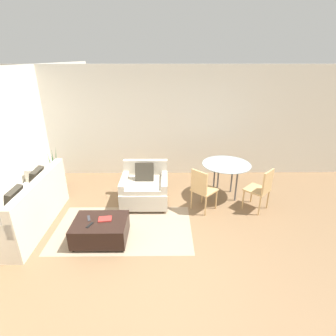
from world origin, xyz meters
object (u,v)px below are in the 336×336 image
(armchair, at_px, (145,188))
(dining_chair_near_right, at_px, (262,187))
(couch, at_px, (28,210))
(tv_remote_secondary, at_px, (89,218))
(dining_table, at_px, (226,168))
(tv_remote_primary, at_px, (90,225))
(ottoman, at_px, (101,230))
(potted_plant, at_px, (57,179))
(book_stack, at_px, (105,219))
(dining_chair_near_left, at_px, (202,188))

(armchair, height_order, dining_chair_near_right, dining_chair_near_right)
(couch, xyz_separation_m, armchair, (2.07, 0.85, 0.01))
(tv_remote_secondary, bearing_deg, dining_table, 29.01)
(armchair, distance_m, tv_remote_primary, 1.61)
(couch, height_order, dining_table, couch)
(ottoman, height_order, potted_plant, potted_plant)
(potted_plant, bearing_deg, armchair, -18.77)
(couch, distance_m, tv_remote_secondary, 1.27)
(tv_remote_primary, relative_size, dining_chair_near_right, 0.18)
(tv_remote_primary, bearing_deg, couch, 156.68)
(tv_remote_primary, height_order, tv_remote_secondary, same)
(book_stack, bearing_deg, dining_chair_near_left, 27.03)
(tv_remote_primary, height_order, potted_plant, potted_plant)
(tv_remote_secondary, bearing_deg, ottoman, -20.72)
(book_stack, relative_size, tv_remote_secondary, 1.35)
(book_stack, xyz_separation_m, tv_remote_primary, (-0.21, -0.16, -0.01))
(ottoman, height_order, book_stack, book_stack)
(book_stack, bearing_deg, couch, 165.40)
(potted_plant, bearing_deg, dining_chair_near_left, -18.08)
(couch, height_order, book_stack, couch)
(ottoman, bearing_deg, tv_remote_secondary, 159.28)
(ottoman, height_order, dining_table, dining_table)
(couch, height_order, ottoman, couch)
(armchair, distance_m, potted_plant, 2.28)
(couch, height_order, potted_plant, potted_plant)
(ottoman, height_order, tv_remote_secondary, tv_remote_secondary)
(tv_remote_primary, xyz_separation_m, potted_plant, (-1.37, 2.13, -0.18))
(armchair, xyz_separation_m, ottoman, (-0.66, -1.28, -0.13))
(book_stack, distance_m, dining_table, 2.77)
(potted_plant, bearing_deg, dining_table, -7.15)
(ottoman, distance_m, tv_remote_secondary, 0.28)
(tv_remote_primary, distance_m, tv_remote_secondary, 0.20)
(tv_remote_secondary, distance_m, potted_plant, 2.34)
(dining_chair_near_left, bearing_deg, couch, -171.26)
(potted_plant, bearing_deg, tv_remote_primary, -57.33)
(potted_plant, distance_m, dining_chair_near_left, 3.50)
(book_stack, bearing_deg, dining_chair_near_right, 16.87)
(tv_remote_primary, distance_m, dining_chair_near_right, 3.31)
(armchair, height_order, dining_chair_near_left, dining_chair_near_left)
(tv_remote_secondary, xyz_separation_m, dining_table, (2.61, 1.45, 0.30))
(armchair, bearing_deg, couch, -157.76)
(couch, xyz_separation_m, book_stack, (1.49, -0.39, 0.06))
(dining_chair_near_right, bearing_deg, couch, -173.58)
(tv_remote_secondary, xyz_separation_m, dining_chair_near_left, (2.02, 0.85, 0.13))
(tv_remote_secondary, relative_size, potted_plant, 0.18)
(dining_chair_near_left, bearing_deg, ottoman, -152.90)
(couch, height_order, tv_remote_secondary, couch)
(book_stack, xyz_separation_m, dining_table, (2.33, 1.48, 0.29))
(dining_chair_near_right, bearing_deg, dining_chair_near_left, 180.00)
(potted_plant, height_order, dining_chair_near_left, potted_plant)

